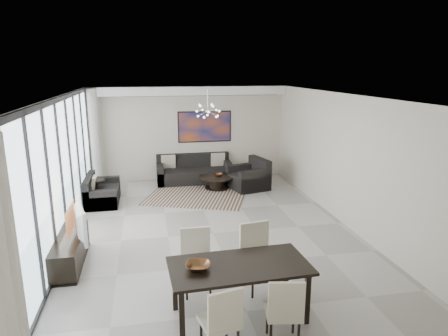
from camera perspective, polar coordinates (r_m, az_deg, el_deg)
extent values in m
cube|color=#A8A39B|center=(8.66, -1.55, -9.23)|extent=(6.00, 9.00, 0.02)
cube|color=white|center=(7.97, -1.69, 10.15)|extent=(6.00, 9.00, 0.02)
cube|color=beige|center=(12.56, -5.05, 4.94)|extent=(6.00, 0.02, 2.90)
cube|color=beige|center=(4.11, 9.26, -15.05)|extent=(6.00, 0.02, 2.90)
cube|color=beige|center=(9.16, 17.16, 0.93)|extent=(0.02, 9.00, 2.90)
cube|color=silver|center=(8.26, -22.46, -0.92)|extent=(0.01, 8.95, 2.85)
cube|color=black|center=(8.03, -23.12, 8.79)|extent=(0.04, 8.95, 0.10)
cube|color=black|center=(8.70, -21.31, -9.98)|extent=(0.04, 8.95, 0.06)
cube|color=black|center=(5.48, -27.91, -8.92)|extent=(0.04, 0.05, 2.88)
cube|color=black|center=(6.38, -25.44, -5.49)|extent=(0.04, 0.05, 2.88)
cube|color=black|center=(7.31, -23.60, -2.91)|extent=(0.04, 0.05, 2.88)
cube|color=black|center=(8.25, -22.19, -0.91)|extent=(0.04, 0.05, 2.88)
cube|color=black|center=(9.21, -21.07, 0.67)|extent=(0.04, 0.05, 2.88)
cube|color=black|center=(10.17, -20.16, 1.96)|extent=(0.04, 0.05, 2.88)
cube|color=black|center=(11.14, -19.41, 3.02)|extent=(0.04, 0.05, 2.88)
cube|color=black|center=(12.11, -18.77, 3.91)|extent=(0.04, 0.05, 2.88)
cylinder|color=beige|center=(12.24, -18.04, 4.07)|extent=(0.36, 0.36, 2.85)
cube|color=white|center=(12.23, -5.08, 10.92)|extent=(5.98, 0.40, 0.26)
cube|color=#AF4D18|center=(12.57, -2.78, 5.91)|extent=(1.68, 0.04, 0.98)
cylinder|color=silver|center=(10.50, -2.33, 9.65)|extent=(0.02, 0.02, 0.55)
sphere|color=silver|center=(10.52, -2.31, 8.16)|extent=(0.12, 0.12, 0.12)
cube|color=black|center=(11.06, -3.91, -4.00)|extent=(3.17, 2.81, 0.01)
cylinder|color=black|center=(11.66, -1.03, -1.29)|extent=(1.04, 1.04, 0.04)
cylinder|color=black|center=(11.71, -1.02, -2.15)|extent=(0.46, 0.46, 0.32)
cylinder|color=black|center=(11.75, -1.02, -2.83)|extent=(0.73, 0.73, 0.03)
imported|color=brown|center=(11.66, -0.74, -0.99)|extent=(0.29, 0.29, 0.08)
cube|color=black|center=(12.37, -4.23, -1.07)|extent=(2.28, 0.93, 0.42)
cube|color=black|center=(12.63, -4.47, 1.19)|extent=(2.28, 0.19, 0.42)
cube|color=black|center=(12.27, -9.10, -0.88)|extent=(0.19, 0.93, 0.60)
cube|color=black|center=(12.51, 0.53, -0.41)|extent=(0.19, 0.93, 0.60)
cube|color=black|center=(10.96, -16.90, -3.82)|extent=(0.81, 1.44, 0.36)
cube|color=black|center=(10.90, -18.72, -2.08)|extent=(0.16, 1.44, 0.36)
cube|color=black|center=(10.33, -17.25, -4.46)|extent=(0.81, 0.16, 0.52)
cube|color=black|center=(11.55, -16.64, -2.47)|extent=(0.81, 0.16, 0.52)
cube|color=black|center=(11.71, 3.42, -1.88)|extent=(1.21, 1.25, 0.44)
cube|color=black|center=(11.79, 5.13, 0.40)|extent=(0.45, 1.06, 0.44)
cube|color=black|center=(12.04, 2.47, -0.93)|extent=(1.00, 0.43, 0.63)
cube|color=black|center=(11.33, 4.45, -1.93)|extent=(1.00, 0.43, 0.63)
cylinder|color=black|center=(10.96, -17.76, -1.72)|extent=(0.44, 0.44, 0.04)
cylinder|color=black|center=(11.04, -17.65, -3.18)|extent=(0.06, 0.06, 0.54)
cylinder|color=black|center=(11.12, -17.55, -4.50)|extent=(0.30, 0.30, 0.03)
cube|color=black|center=(7.82, -21.19, -10.94)|extent=(0.46, 1.64, 0.51)
imported|color=gray|center=(7.53, -20.43, -7.20)|extent=(0.38, 1.06, 0.61)
cube|color=black|center=(5.67, 2.21, -13.81)|extent=(1.98, 1.05, 0.04)
cube|color=black|center=(5.42, -6.03, -20.35)|extent=(0.07, 0.07, 0.76)
cube|color=black|center=(6.05, -7.05, -16.37)|extent=(0.07, 0.07, 0.76)
cube|color=black|center=(5.84, 11.79, -17.78)|extent=(0.07, 0.07, 0.76)
cube|color=black|center=(6.43, 8.85, -14.46)|extent=(0.07, 0.07, 0.76)
cube|color=beige|center=(5.20, -0.69, -21.08)|extent=(0.53, 0.53, 0.06)
cube|color=beige|center=(4.92, 0.23, -19.89)|extent=(0.44, 0.14, 0.54)
cylinder|color=black|center=(5.42, -3.27, -22.54)|extent=(0.04, 0.04, 0.41)
cube|color=beige|center=(5.42, 8.44, -19.61)|extent=(0.51, 0.51, 0.06)
cube|color=beige|center=(5.13, 8.91, -18.46)|extent=(0.44, 0.12, 0.54)
cylinder|color=black|center=(5.67, 6.20, -20.72)|extent=(0.04, 0.04, 0.41)
cylinder|color=black|center=(5.45, 10.60, -22.56)|extent=(0.04, 0.04, 0.41)
cube|color=beige|center=(6.38, -3.88, -13.70)|extent=(0.47, 0.47, 0.06)
cube|color=beige|center=(6.44, -4.13, -10.80)|extent=(0.47, 0.06, 0.57)
cylinder|color=black|center=(6.36, -1.94, -16.32)|extent=(0.04, 0.04, 0.44)
cylinder|color=black|center=(6.64, -5.65, -14.97)|extent=(0.04, 0.04, 0.44)
cube|color=beige|center=(6.45, 5.06, -13.13)|extent=(0.56, 0.56, 0.06)
cube|color=beige|center=(6.51, 4.32, -10.16)|extent=(0.49, 0.13, 0.60)
cylinder|color=black|center=(6.50, 7.34, -15.59)|extent=(0.04, 0.04, 0.46)
cylinder|color=black|center=(6.66, 2.74, -14.70)|extent=(0.04, 0.04, 0.46)
imported|color=brown|center=(5.54, -3.75, -13.82)|extent=(0.38, 0.38, 0.08)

